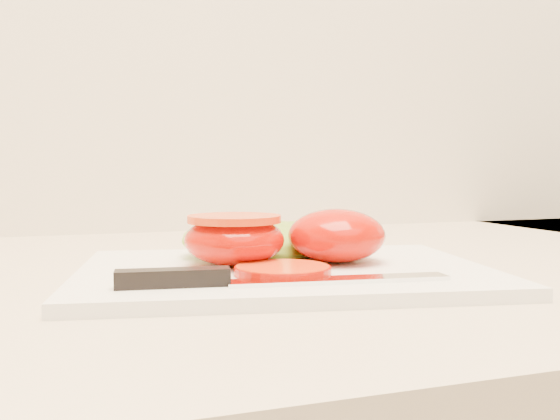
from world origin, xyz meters
name	(u,v)px	position (x,y,z in m)	size (l,w,h in m)	color
cutting_board	(284,272)	(-0.31, 1.61, 0.94)	(0.32, 0.23, 0.01)	white
tomato_half_dome	(336,235)	(-0.26, 1.61, 0.96)	(0.08, 0.08, 0.05)	#C61100
tomato_half_cut	(234,238)	(-0.34, 1.62, 0.96)	(0.08, 0.08, 0.04)	#C61100
tomato_slice_0	(283,270)	(-0.32, 1.57, 0.94)	(0.07, 0.07, 0.01)	#E3490C
lettuce_leaf_0	(258,240)	(-0.31, 1.67, 0.95)	(0.14, 0.09, 0.03)	#7FB630
lettuce_leaf_1	(301,240)	(-0.27, 1.67, 0.95)	(0.11, 0.08, 0.02)	#7FB630
knife	(240,279)	(-0.36, 1.54, 0.94)	(0.23, 0.06, 0.01)	silver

